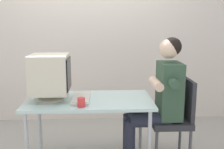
{
  "coord_description": "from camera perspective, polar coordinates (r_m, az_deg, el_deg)",
  "views": [
    {
      "loc": [
        0.11,
        -2.61,
        1.48
      ],
      "look_at": [
        0.23,
        0.0,
        0.96
      ],
      "focal_mm": 43.15,
      "sensor_mm": 36.0,
      "label": 1
    }
  ],
  "objects": [
    {
      "name": "wall_back",
      "position": [
        4.01,
        0.07,
        11.52
      ],
      "size": [
        8.0,
        0.1,
        3.0
      ],
      "primitive_type": "cube",
      "color": "beige",
      "rests_on": "ground_plane"
    },
    {
      "name": "desk",
      "position": [
        2.74,
        -4.83,
        -6.39
      ],
      "size": [
        1.26,
        0.68,
        0.71
      ],
      "color": "#B7B7BC",
      "rests_on": "ground_plane"
    },
    {
      "name": "crt_monitor",
      "position": [
        2.71,
        -12.98,
        -0.01
      ],
      "size": [
        0.37,
        0.37,
        0.45
      ],
      "color": "beige",
      "rests_on": "desk"
    },
    {
      "name": "keyboard",
      "position": [
        2.71,
        -6.54,
        -5.01
      ],
      "size": [
        0.17,
        0.43,
        0.03
      ],
      "color": "silver",
      "rests_on": "desk"
    },
    {
      "name": "office_chair",
      "position": [
        2.93,
        13.42,
        -8.44
      ],
      "size": [
        0.4,
        0.4,
        0.89
      ],
      "color": "#4C4C51",
      "rests_on": "ground_plane"
    },
    {
      "name": "person_seated",
      "position": [
        2.82,
        9.88,
        -4.61
      ],
      "size": [
        0.7,
        0.54,
        1.33
      ],
      "color": "#334C38",
      "rests_on": "ground_plane"
    },
    {
      "name": "desk_mug",
      "position": [
        2.48,
        -6.54,
        -5.85
      ],
      "size": [
        0.07,
        0.08,
        0.09
      ],
      "color": "red",
      "rests_on": "desk"
    }
  ]
}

